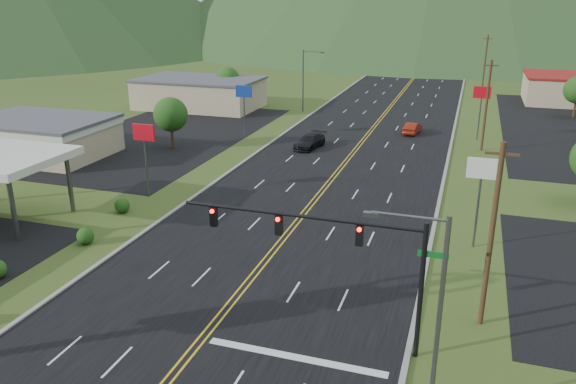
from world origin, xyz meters
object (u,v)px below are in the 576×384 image
(streetlight_east, at_px, (432,306))
(car_dark_mid, at_px, (310,142))
(traffic_signal, at_px, (338,245))
(streetlight_west, at_px, (305,77))
(car_red_far, at_px, (413,128))

(streetlight_east, xyz_separation_m, car_dark_mid, (-16.34, 39.89, -4.43))
(streetlight_east, bearing_deg, traffic_signal, 139.61)
(traffic_signal, height_order, car_dark_mid, traffic_signal)
(traffic_signal, bearing_deg, streetlight_west, 107.97)
(streetlight_east, height_order, car_red_far, streetlight_east)
(streetlight_east, relative_size, car_dark_mid, 1.73)
(streetlight_east, distance_m, car_red_far, 51.17)
(traffic_signal, xyz_separation_m, car_red_far, (-1.27, 46.62, -4.63))
(traffic_signal, relative_size, car_dark_mid, 2.52)
(car_dark_mid, bearing_deg, traffic_signal, -62.04)
(streetlight_west, relative_size, car_dark_mid, 1.73)
(streetlight_east, bearing_deg, streetlight_west, 110.86)
(car_red_far, bearing_deg, traffic_signal, 99.06)
(streetlight_west, bearing_deg, streetlight_east, -69.14)
(streetlight_east, xyz_separation_m, streetlight_west, (-22.86, 60.00, 0.00))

